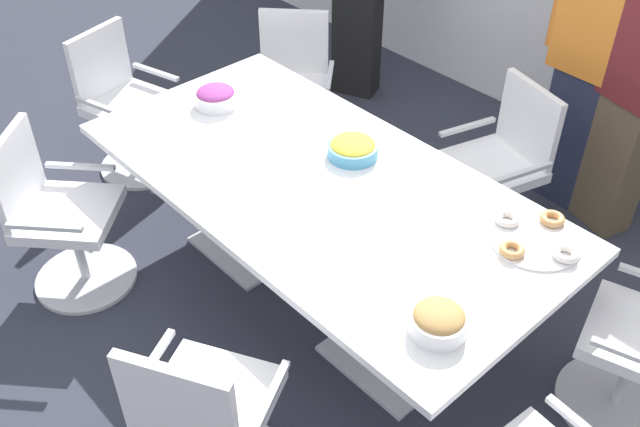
% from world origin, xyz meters
% --- Properties ---
extents(ground_plane, '(10.00, 10.00, 0.01)m').
position_xyz_m(ground_plane, '(0.00, 0.00, -0.01)').
color(ground_plane, '#2D303D').
extents(conference_table, '(2.40, 1.20, 0.75)m').
position_xyz_m(conference_table, '(0.00, 0.00, 0.63)').
color(conference_table, white).
rests_on(conference_table, ground).
extents(office_chair_1, '(0.67, 0.67, 0.91)m').
position_xyz_m(office_chair_1, '(0.27, 1.09, 0.41)').
color(office_chair_1, silver).
rests_on(office_chair_1, ground).
extents(office_chair_2, '(0.76, 0.76, 0.91)m').
position_xyz_m(office_chair_2, '(-1.15, 0.81, 0.41)').
color(office_chair_2, silver).
rests_on(office_chair_2, ground).
extents(office_chair_3, '(0.66, 0.66, 0.91)m').
position_xyz_m(office_chair_3, '(-1.70, -0.09, 0.41)').
color(office_chair_3, silver).
rests_on(office_chair_3, ground).
extents(office_chair_4, '(0.76, 0.76, 0.91)m').
position_xyz_m(office_chair_4, '(-0.98, -0.90, 0.41)').
color(office_chair_4, silver).
rests_on(office_chair_4, ground).
extents(office_chair_5, '(0.73, 0.73, 0.91)m').
position_xyz_m(office_chair_5, '(0.50, -1.05, 0.41)').
color(office_chair_5, silver).
rests_on(office_chair_5, ground).
extents(person_standing_1, '(0.61, 0.23, 1.78)m').
position_xyz_m(person_standing_1, '(0.36, 1.69, 0.93)').
color(person_standing_1, '#232842').
rests_on(person_standing_1, ground).
extents(person_standing_2, '(0.61, 0.33, 1.71)m').
position_xyz_m(person_standing_2, '(0.66, 1.65, 0.89)').
color(person_standing_2, brown).
rests_on(person_standing_2, ground).
extents(snack_bowl_chips_yellow, '(0.25, 0.25, 0.09)m').
position_xyz_m(snack_bowl_chips_yellow, '(-0.04, 0.26, 0.80)').
color(snack_bowl_chips_yellow, '#4C9EC6').
rests_on(snack_bowl_chips_yellow, conference_table).
extents(snack_bowl_candy_mix, '(0.23, 0.23, 0.11)m').
position_xyz_m(snack_bowl_candy_mix, '(-0.88, 0.05, 0.80)').
color(snack_bowl_candy_mix, white).
rests_on(snack_bowl_candy_mix, conference_table).
extents(snack_bowl_cookies, '(0.22, 0.22, 0.11)m').
position_xyz_m(snack_bowl_cookies, '(0.97, -0.31, 0.80)').
color(snack_bowl_cookies, white).
rests_on(snack_bowl_cookies, conference_table).
extents(donut_platter, '(0.40, 0.40, 0.04)m').
position_xyz_m(donut_platter, '(0.92, 0.38, 0.77)').
color(donut_platter, white).
rests_on(donut_platter, conference_table).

